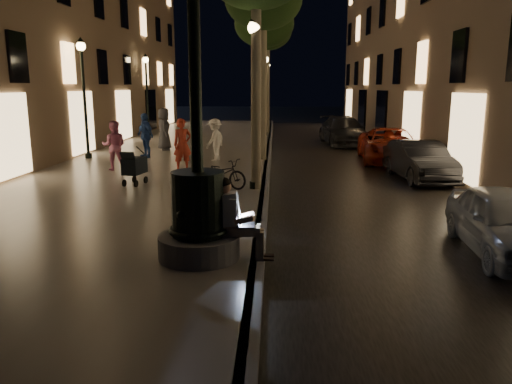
{
  "coord_description": "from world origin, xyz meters",
  "views": [
    {
      "loc": [
        0.29,
        -6.14,
        3.08
      ],
      "look_at": [
        -0.06,
        3.0,
        1.15
      ],
      "focal_mm": 35.0,
      "sensor_mm": 36.0,
      "label": 1
    }
  ],
  "objects_px": {
    "seated_man_laptop": "(235,216)",
    "pedestrian_pink": "(114,146)",
    "lamp_curb_b": "(262,83)",
    "pedestrian_red": "(183,145)",
    "tree_second": "(263,0)",
    "bicycle": "(222,173)",
    "lamp_left_b": "(83,83)",
    "pedestrian_white": "(215,140)",
    "lamp_curb_c": "(266,84)",
    "lamp_left_c": "(147,84)",
    "stroller": "(134,166)",
    "pedestrian_blue": "(145,135)",
    "car_rear": "(343,131)",
    "car_third": "(390,145)",
    "lamp_curb_a": "(254,81)",
    "tree_third": "(264,25)",
    "car_front": "(506,222)",
    "fountain_lamppost": "(198,200)",
    "tree_far": "(268,31)",
    "pedestrian_dark": "(164,129)",
    "car_second": "(420,161)",
    "lamp_curb_d": "(268,85)"
  },
  "relations": [
    {
      "from": "car_rear",
      "to": "pedestrian_white",
      "type": "relative_size",
      "value": 3.07
    },
    {
      "from": "pedestrian_red",
      "to": "seated_man_laptop",
      "type": "bearing_deg",
      "value": -100.25
    },
    {
      "from": "lamp_curb_d",
      "to": "pedestrian_white",
      "type": "relative_size",
      "value": 2.91
    },
    {
      "from": "tree_third",
      "to": "lamp_curb_a",
      "type": "relative_size",
      "value": 1.5
    },
    {
      "from": "lamp_curb_c",
      "to": "lamp_left_c",
      "type": "bearing_deg",
      "value": 180.0
    },
    {
      "from": "car_third",
      "to": "pedestrian_dark",
      "type": "distance_m",
      "value": 10.11
    },
    {
      "from": "fountain_lamppost",
      "to": "tree_third",
      "type": "distance_m",
      "value": 18.68
    },
    {
      "from": "pedestrian_pink",
      "to": "pedestrian_red",
      "type": "bearing_deg",
      "value": 171.23
    },
    {
      "from": "lamp_curb_a",
      "to": "pedestrian_pink",
      "type": "distance_m",
      "value": 6.3
    },
    {
      "from": "bicycle",
      "to": "tree_third",
      "type": "bearing_deg",
      "value": 23.48
    },
    {
      "from": "pedestrian_white",
      "to": "fountain_lamppost",
      "type": "bearing_deg",
      "value": 31.28
    },
    {
      "from": "tree_second",
      "to": "bicycle",
      "type": "relative_size",
      "value": 4.5
    },
    {
      "from": "lamp_curb_b",
      "to": "stroller",
      "type": "xyz_separation_m",
      "value": [
        -3.6,
        -7.62,
        -2.46
      ]
    },
    {
      "from": "tree_far",
      "to": "pedestrian_dark",
      "type": "height_order",
      "value": "tree_far"
    },
    {
      "from": "lamp_curb_a",
      "to": "lamp_curb_c",
      "type": "relative_size",
      "value": 1.0
    },
    {
      "from": "lamp_curb_b",
      "to": "pedestrian_red",
      "type": "height_order",
      "value": "lamp_curb_b"
    },
    {
      "from": "lamp_curb_b",
      "to": "stroller",
      "type": "height_order",
      "value": "lamp_curb_b"
    },
    {
      "from": "lamp_left_c",
      "to": "tree_far",
      "type": "bearing_deg",
      "value": 15.57
    },
    {
      "from": "lamp_curb_b",
      "to": "lamp_curb_d",
      "type": "xyz_separation_m",
      "value": [
        0.0,
        16.0,
        0.0
      ]
    },
    {
      "from": "lamp_curb_a",
      "to": "car_third",
      "type": "relative_size",
      "value": 0.95
    },
    {
      "from": "lamp_left_b",
      "to": "pedestrian_pink",
      "type": "bearing_deg",
      "value": -54.92
    },
    {
      "from": "car_third",
      "to": "pedestrian_pink",
      "type": "distance_m",
      "value": 11.02
    },
    {
      "from": "stroller",
      "to": "pedestrian_blue",
      "type": "bearing_deg",
      "value": 112.73
    },
    {
      "from": "lamp_left_b",
      "to": "fountain_lamppost",
      "type": "bearing_deg",
      "value": -61.93
    },
    {
      "from": "lamp_curb_b",
      "to": "pedestrian_white",
      "type": "relative_size",
      "value": 2.91
    },
    {
      "from": "lamp_curb_c",
      "to": "bicycle",
      "type": "distance_m",
      "value": 16.2
    },
    {
      "from": "seated_man_laptop",
      "to": "lamp_curb_a",
      "type": "height_order",
      "value": "lamp_curb_a"
    },
    {
      "from": "fountain_lamppost",
      "to": "car_second",
      "type": "relative_size",
      "value": 1.3
    },
    {
      "from": "lamp_left_c",
      "to": "car_front",
      "type": "distance_m",
      "value": 24.35
    },
    {
      "from": "tree_far",
      "to": "car_rear",
      "type": "xyz_separation_m",
      "value": [
        4.22,
        -4.83,
        -5.69
      ]
    },
    {
      "from": "stroller",
      "to": "pedestrian_white",
      "type": "distance_m",
      "value": 5.5
    },
    {
      "from": "seated_man_laptop",
      "to": "pedestrian_pink",
      "type": "height_order",
      "value": "pedestrian_pink"
    },
    {
      "from": "tree_third",
      "to": "lamp_curb_c",
      "type": "distance_m",
      "value": 4.94
    },
    {
      "from": "tree_second",
      "to": "pedestrian_blue",
      "type": "height_order",
      "value": "tree_second"
    },
    {
      "from": "lamp_curb_c",
      "to": "car_rear",
      "type": "relative_size",
      "value": 0.95
    },
    {
      "from": "car_third",
      "to": "bicycle",
      "type": "height_order",
      "value": "car_third"
    },
    {
      "from": "lamp_left_b",
      "to": "bicycle",
      "type": "distance_m",
      "value": 8.95
    },
    {
      "from": "car_second",
      "to": "pedestrian_blue",
      "type": "bearing_deg",
      "value": 155.69
    },
    {
      "from": "lamp_curb_a",
      "to": "pedestrian_red",
      "type": "xyz_separation_m",
      "value": [
        -2.63,
        3.06,
        -2.13
      ]
    },
    {
      "from": "seated_man_laptop",
      "to": "car_front",
      "type": "distance_m",
      "value": 5.08
    },
    {
      "from": "pedestrian_dark",
      "to": "lamp_curb_d",
      "type": "bearing_deg",
      "value": -30.32
    },
    {
      "from": "lamp_left_b",
      "to": "car_third",
      "type": "distance_m",
      "value": 12.73
    },
    {
      "from": "lamp_curb_b",
      "to": "tree_far",
      "type": "bearing_deg",
      "value": 89.54
    },
    {
      "from": "tree_third",
      "to": "lamp_curb_b",
      "type": "bearing_deg",
      "value": -90.0
    },
    {
      "from": "lamp_curb_a",
      "to": "lamp_curb_c",
      "type": "bearing_deg",
      "value": 90.0
    },
    {
      "from": "lamp_curb_a",
      "to": "pedestrian_red",
      "type": "bearing_deg",
      "value": 130.68
    },
    {
      "from": "tree_third",
      "to": "car_rear",
      "type": "distance_m",
      "value": 7.0
    },
    {
      "from": "lamp_left_b",
      "to": "pedestrian_red",
      "type": "xyz_separation_m",
      "value": [
        4.47,
        -2.94,
        -2.13
      ]
    },
    {
      "from": "car_rear",
      "to": "pedestrian_pink",
      "type": "relative_size",
      "value": 2.94
    },
    {
      "from": "lamp_curb_b",
      "to": "pedestrian_white",
      "type": "height_order",
      "value": "lamp_curb_b"
    }
  ]
}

